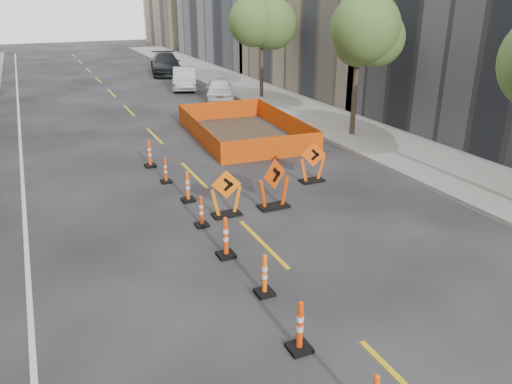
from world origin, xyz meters
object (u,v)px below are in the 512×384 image
channelizer_4 (226,237)px  parked_car_mid (185,78)px  parked_car_far (166,64)px  channelizer_8 (150,153)px  channelizer_2 (300,326)px  chevron_sign_center (274,184)px  parked_car_near (220,89)px  channelizer_5 (201,211)px  channelizer_6 (188,186)px  channelizer_3 (265,275)px  chevron_sign_left (226,193)px  channelizer_7 (165,170)px  chevron_sign_right (313,162)px

channelizer_4 → parked_car_mid: size_ratio=0.25×
parked_car_far → channelizer_8: bearing=-95.0°
channelizer_2 → chevron_sign_center: bearing=67.7°
parked_car_near → parked_car_mid: size_ratio=0.93×
channelizer_8 → chevron_sign_center: bearing=-65.1°
chevron_sign_center → parked_car_near: bearing=53.0°
parked_car_far → channelizer_2: bearing=-89.6°
channelizer_4 → chevron_sign_center: chevron_sign_center is taller
channelizer_5 → parked_car_far: parked_car_far is taller
channelizer_5 → parked_car_near: bearing=67.7°
channelizer_2 → channelizer_6: size_ratio=1.06×
channelizer_3 → parked_car_far: parked_car_far is taller
channelizer_3 → channelizer_6: channelizer_6 is taller
chevron_sign_left → chevron_sign_center: bearing=14.5°
channelizer_7 → chevron_sign_left: chevron_sign_left is taller
chevron_sign_right → channelizer_7: bearing=177.1°
channelizer_3 → chevron_sign_center: (2.34, 4.27, 0.30)m
channelizer_4 → chevron_sign_center: (2.50, 2.30, 0.25)m
channelizer_4 → channelizer_5: (0.01, 1.97, -0.08)m
channelizer_3 → parked_car_mid: 26.45m
chevron_sign_right → parked_car_far: size_ratio=0.25×
channelizer_5 → parked_car_mid: bearing=74.2°
channelizer_3 → chevron_sign_right: bearing=51.3°
chevron_sign_center → parked_car_mid: (3.68, 21.48, -0.07)m
channelizer_6 → channelizer_4: bearing=-93.2°
channelizer_2 → channelizer_8: size_ratio=1.00×
chevron_sign_center → channelizer_8: bearing=92.9°
parked_car_near → parked_car_far: parked_car_far is taller
channelizer_8 → parked_car_far: 24.25m
parked_car_near → parked_car_mid: 4.96m
channelizer_4 → chevron_sign_center: 3.40m
channelizer_5 → channelizer_6: bearing=84.0°
channelizer_8 → chevron_sign_center: size_ratio=0.67×
channelizer_6 → chevron_sign_right: size_ratio=0.70×
chevron_sign_center → parked_car_far: bearing=59.6°
chevron_sign_right → parked_car_mid: bearing=106.5°
channelizer_8 → parked_car_mid: 17.11m
chevron_sign_left → parked_car_near: bearing=86.6°
channelizer_7 → channelizer_4: bearing=-90.2°
channelizer_3 → parked_car_far: size_ratio=0.17×
channelizer_7 → channelizer_5: bearing=-90.0°
channelizer_4 → channelizer_2: bearing=-90.9°
chevron_sign_left → parked_car_far: (5.84, 28.77, 0.11)m
chevron_sign_right → parked_car_mid: (1.39, 19.95, 0.00)m
channelizer_4 → parked_car_far: (6.78, 31.12, 0.28)m
channelizer_3 → chevron_sign_right: size_ratio=0.69×
channelizer_6 → chevron_sign_center: bearing=-35.6°
channelizer_6 → parked_car_near: bearing=65.7°
channelizer_5 → parked_car_mid: parked_car_mid is taller
channelizer_7 → chevron_sign_left: 3.67m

